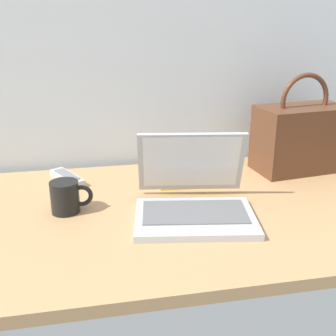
{
  "coord_description": "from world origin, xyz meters",
  "views": [
    {
      "loc": [
        -0.15,
        -1.04,
        0.54
      ],
      "look_at": [
        0.05,
        0.0,
        0.15
      ],
      "focal_mm": 45.15,
      "sensor_mm": 36.0,
      "label": 1
    }
  ],
  "objects_px": {
    "remote_control_near": "(67,178)",
    "book_stack": "(186,174)",
    "handbag": "(301,137)",
    "coffee_mug": "(66,196)",
    "laptop": "(194,198)"
  },
  "relations": [
    {
      "from": "coffee_mug",
      "to": "book_stack",
      "type": "distance_m",
      "value": 0.41
    },
    {
      "from": "coffee_mug",
      "to": "book_stack",
      "type": "xyz_separation_m",
      "value": [
        0.37,
        0.16,
        -0.02
      ]
    },
    {
      "from": "laptop",
      "to": "handbag",
      "type": "bearing_deg",
      "value": 30.86
    },
    {
      "from": "laptop",
      "to": "remote_control_near",
      "type": "distance_m",
      "value": 0.46
    },
    {
      "from": "laptop",
      "to": "coffee_mug",
      "type": "distance_m",
      "value": 0.34
    },
    {
      "from": "coffee_mug",
      "to": "handbag",
      "type": "xyz_separation_m",
      "value": [
        0.78,
        0.19,
        0.07
      ]
    },
    {
      "from": "handbag",
      "to": "coffee_mug",
      "type": "bearing_deg",
      "value": -166.23
    },
    {
      "from": "handbag",
      "to": "book_stack",
      "type": "distance_m",
      "value": 0.42
    },
    {
      "from": "remote_control_near",
      "to": "book_stack",
      "type": "height_order",
      "value": "book_stack"
    },
    {
      "from": "remote_control_near",
      "to": "handbag",
      "type": "height_order",
      "value": "handbag"
    },
    {
      "from": "laptop",
      "to": "book_stack",
      "type": "xyz_separation_m",
      "value": [
        0.04,
        0.24,
        -0.02
      ]
    },
    {
      "from": "remote_control_near",
      "to": "handbag",
      "type": "xyz_separation_m",
      "value": [
        0.78,
        -0.04,
        0.1
      ]
    },
    {
      "from": "remote_control_near",
      "to": "book_stack",
      "type": "xyz_separation_m",
      "value": [
        0.38,
        -0.06,
        0.01
      ]
    },
    {
      "from": "remote_control_near",
      "to": "laptop",
      "type": "bearing_deg",
      "value": -41.29
    },
    {
      "from": "laptop",
      "to": "coffee_mug",
      "type": "height_order",
      "value": "laptop"
    }
  ]
}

